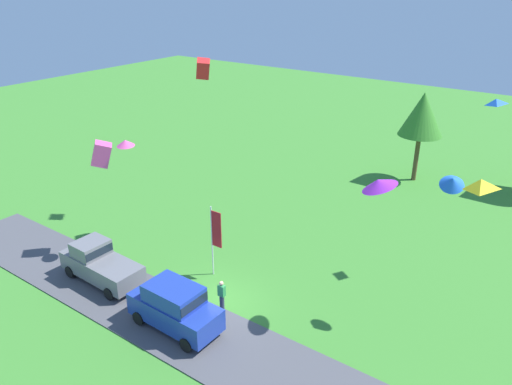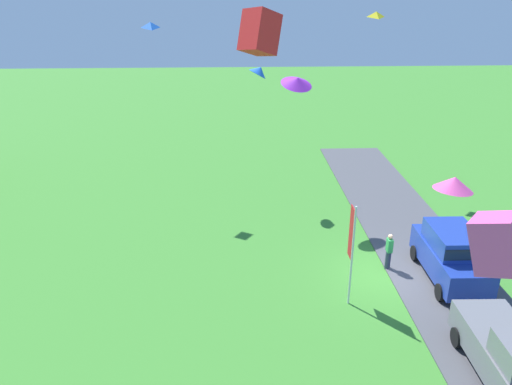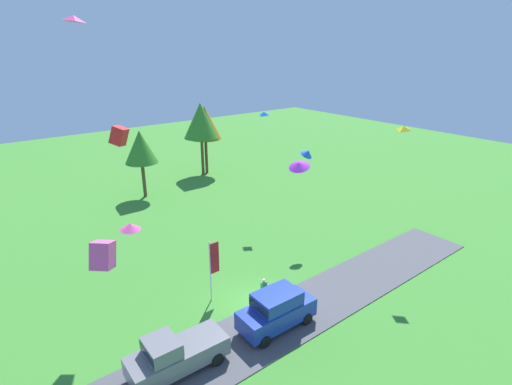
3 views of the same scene
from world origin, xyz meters
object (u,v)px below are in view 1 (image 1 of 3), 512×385
at_px(person_watching_sky, 222,296).
at_px(flag_banner, 215,233).
at_px(car_pickup_by_flagpole, 99,263).
at_px(kite_diamond_near_flag, 480,184).
at_px(kite_delta_low_drifter, 125,143).
at_px(kite_delta_mid_center, 452,182).
at_px(kite_box_trailing_tail, 102,154).
at_px(tree_far_left, 422,115).
at_px(kite_delta_topmost, 379,183).
at_px(car_suv_mid_row, 175,305).
at_px(kite_diamond_over_trees, 496,102).
at_px(kite_box_high_right, 203,69).

relative_size(person_watching_sky, flag_banner, 0.41).
bearing_deg(flag_banner, car_pickup_by_flagpole, -140.41).
distance_m(flag_banner, kite_diamond_near_flag, 15.61).
xyz_separation_m(flag_banner, kite_delta_low_drifter, (-5.26, -1.06, 4.39)).
height_order(person_watching_sky, kite_diamond_near_flag, kite_diamond_near_flag).
height_order(person_watching_sky, kite_delta_mid_center, kite_delta_mid_center).
bearing_deg(car_pickup_by_flagpole, flag_banner, 39.59).
distance_m(car_pickup_by_flagpole, kite_box_trailing_tail, 6.02).
bearing_deg(tree_far_left, car_pickup_by_flagpole, -110.25).
xyz_separation_m(tree_far_left, kite_box_trailing_tail, (-10.94, -21.77, 0.76)).
bearing_deg(kite_diamond_near_flag, tree_far_left, 110.71).
distance_m(car_pickup_by_flagpole, kite_diamond_near_flag, 20.17).
distance_m(person_watching_sky, tree_far_left, 23.06).
bearing_deg(kite_delta_topmost, flag_banner, -171.73).
distance_m(car_pickup_by_flagpole, person_watching_sky, 7.34).
bearing_deg(tree_far_left, flag_banner, -101.40).
distance_m(car_suv_mid_row, kite_delta_topmost, 10.87).
height_order(kite_delta_mid_center, kite_delta_topmost, kite_delta_mid_center).
bearing_deg(tree_far_left, kite_box_trailing_tail, -116.69).
xyz_separation_m(flag_banner, kite_diamond_near_flag, (13.18, -3.81, 7.43)).
distance_m(kite_diamond_over_trees, kite_box_high_right, 15.54).
xyz_separation_m(person_watching_sky, kite_box_trailing_tail, (-9.11, 0.76, 5.33)).
height_order(person_watching_sky, kite_box_high_right, kite_box_high_right).
xyz_separation_m(car_suv_mid_row, tree_far_left, (2.77, 24.84, 4.15)).
height_order(car_pickup_by_flagpole, kite_diamond_near_flag, kite_diamond_near_flag).
bearing_deg(car_suv_mid_row, kite_box_trailing_tail, 159.36).
xyz_separation_m(flag_banner, kite_box_high_right, (-3.64, 3.70, 7.87)).
bearing_deg(flag_banner, kite_delta_mid_center, 15.21).
relative_size(tree_far_left, kite_diamond_over_trees, 9.05).
bearing_deg(car_pickup_by_flagpole, kite_box_high_right, 80.96).
height_order(kite_delta_topmost, kite_box_trailing_tail, kite_delta_topmost).
distance_m(person_watching_sky, kite_delta_topmost, 9.46).
relative_size(person_watching_sky, kite_delta_topmost, 1.08).
bearing_deg(car_suv_mid_row, flag_banner, 105.99).
bearing_deg(person_watching_sky, kite_diamond_near_flag, -8.00).
bearing_deg(kite_diamond_over_trees, person_watching_sky, -128.88).
relative_size(kite_diamond_over_trees, kite_box_trailing_tail, 0.62).
height_order(car_suv_mid_row, person_watching_sky, car_suv_mid_row).
bearing_deg(kite_delta_low_drifter, flag_banner, 11.43).
bearing_deg(person_watching_sky, tree_far_left, 85.35).
relative_size(kite_delta_mid_center, kite_box_trailing_tail, 0.81).
bearing_deg(kite_delta_low_drifter, kite_diamond_over_trees, 30.77).
height_order(tree_far_left, kite_delta_mid_center, kite_delta_mid_center).
xyz_separation_m(flag_banner, kite_delta_mid_center, (10.94, 2.97, 4.67)).
bearing_deg(car_pickup_by_flagpole, kite_diamond_near_flag, 0.69).
distance_m(flag_banner, kite_delta_topmost, 9.59).
relative_size(flag_banner, kite_delta_low_drifter, 4.24).
bearing_deg(kite_diamond_near_flag, kite_diamond_over_trees, 99.64).
bearing_deg(kite_box_high_right, person_watching_sky, -45.40).
bearing_deg(kite_delta_mid_center, kite_delta_low_drifter, -166.00).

